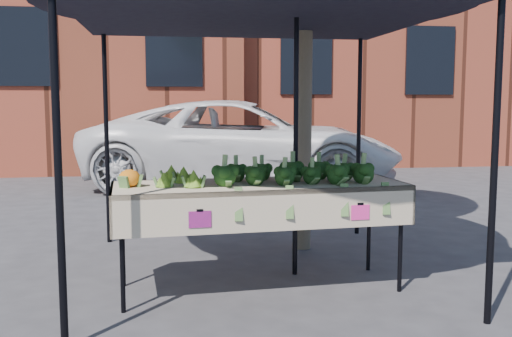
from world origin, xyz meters
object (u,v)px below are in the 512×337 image
canopy (256,124)px  street_tree (305,19)px  table (260,236)px  vehicle (243,29)px

canopy → street_tree: (0.64, 0.85, 1.05)m
table → canopy: (0.03, 0.45, 0.92)m
vehicle → street_tree: 4.71m
table → street_tree: street_tree is taller
table → vehicle: bearing=84.0°
table → canopy: 1.02m
vehicle → street_tree: (0.05, -4.69, -0.46)m
table → street_tree: size_ratio=0.51×
table → vehicle: (0.63, 5.98, 2.44)m
vehicle → street_tree: vehicle is taller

